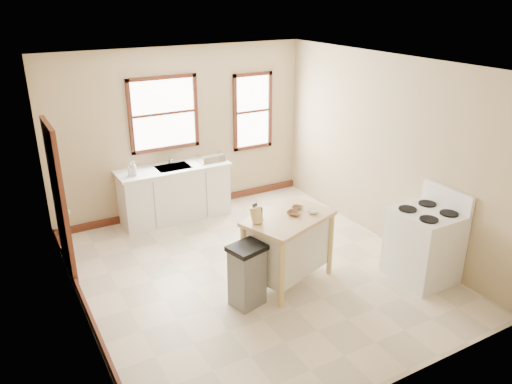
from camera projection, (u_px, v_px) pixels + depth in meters
floor at (255, 272)px, 6.89m from camera, size 5.00×5.00×0.00m
ceiling at (254, 65)px, 5.83m from camera, size 5.00×5.00×0.00m
wall_back at (182, 132)px, 8.37m from camera, size 4.50×0.04×2.80m
wall_left at (71, 213)px, 5.33m from camera, size 0.04×5.00×2.80m
wall_right at (387, 151)px, 7.38m from camera, size 0.04×5.00×2.80m
window_main at (164, 114)px, 8.09m from camera, size 1.17×0.06×1.22m
window_side at (253, 111)px, 8.90m from camera, size 0.77×0.06×1.37m
door_left at (59, 201)px, 6.53m from camera, size 0.06×0.90×2.10m
baseboard_back at (187, 205)px, 8.86m from camera, size 4.50×0.04×0.12m
baseboard_left at (90, 316)px, 5.85m from camera, size 0.04×5.00×0.12m
sink_counter at (175, 193)px, 8.35m from camera, size 1.86×0.62×0.92m
faucet at (169, 158)px, 8.28m from camera, size 0.03×0.03×0.22m
soap_bottle_a at (134, 168)px, 7.76m from camera, size 0.12×0.12×0.24m
soap_bottle_b at (131, 169)px, 7.77m from camera, size 0.10×0.10×0.20m
dish_rack at (211, 158)px, 8.42m from camera, size 0.49×0.41×0.11m
kitchen_island at (288, 249)px, 6.52m from camera, size 1.32×1.07×0.94m
knife_block at (257, 216)px, 6.14m from camera, size 0.13×0.13×0.20m
pepper_grinder at (261, 213)px, 6.27m from camera, size 0.05×0.05×0.15m
bowl_a at (293, 213)px, 6.39m from camera, size 0.23×0.23×0.04m
bowl_b at (298, 208)px, 6.56m from camera, size 0.19×0.19×0.04m
bowl_c at (313, 211)px, 6.44m from camera, size 0.16×0.16×0.05m
trash_bin at (247, 275)px, 6.05m from camera, size 0.49×0.44×0.81m
gas_stove at (425, 236)px, 6.54m from camera, size 0.78×0.79×1.24m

